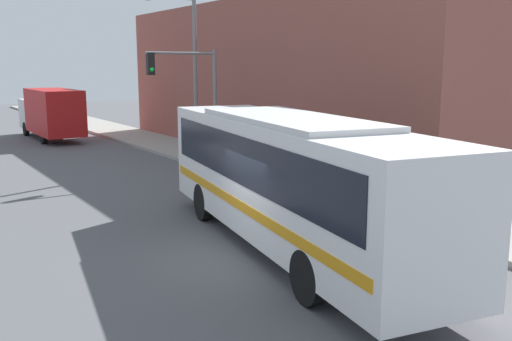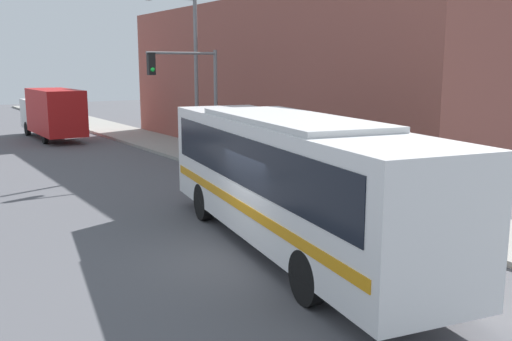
% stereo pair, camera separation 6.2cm
% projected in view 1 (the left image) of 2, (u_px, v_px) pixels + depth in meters
% --- Properties ---
extents(ground_plane, '(120.00, 120.00, 0.00)m').
position_uv_depth(ground_plane, '(253.00, 257.00, 13.75)').
color(ground_plane, '#515156').
extents(sidewalk, '(3.31, 70.00, 0.16)m').
position_uv_depth(sidewalk, '(156.00, 142.00, 33.49)').
color(sidewalk, gray).
rests_on(sidewalk, ground_plane).
extents(building_facade, '(6.00, 25.52, 7.80)m').
position_uv_depth(building_facade, '(282.00, 77.00, 30.18)').
color(building_facade, brown).
rests_on(building_facade, ground_plane).
extents(city_bus, '(4.50, 11.60, 3.36)m').
position_uv_depth(city_bus, '(289.00, 173.00, 13.93)').
color(city_bus, white).
rests_on(city_bus, ground_plane).
extents(delivery_truck, '(2.23, 7.98, 3.10)m').
position_uv_depth(delivery_truck, '(51.00, 112.00, 35.04)').
color(delivery_truck, '#B21919').
rests_on(delivery_truck, ground_plane).
extents(fire_hydrant, '(0.26, 0.35, 0.84)m').
position_uv_depth(fire_hydrant, '(288.00, 175.00, 20.91)').
color(fire_hydrant, gold).
rests_on(fire_hydrant, sidewalk).
extents(traffic_light_pole, '(3.28, 0.35, 5.04)m').
position_uv_depth(traffic_light_pole, '(191.00, 87.00, 24.45)').
color(traffic_light_pole, slate).
rests_on(traffic_light_pole, sidewalk).
extents(parking_meter, '(0.14, 0.14, 1.20)m').
position_uv_depth(parking_meter, '(244.00, 154.00, 23.35)').
color(parking_meter, slate).
rests_on(parking_meter, sidewalk).
extents(street_lamp, '(2.66, 0.28, 7.45)m').
position_uv_depth(street_lamp, '(189.00, 64.00, 26.45)').
color(street_lamp, slate).
rests_on(street_lamp, sidewalk).
extents(pedestrian_near_corner, '(0.34, 0.34, 1.69)m').
position_uv_depth(pedestrian_near_corner, '(304.00, 161.00, 21.37)').
color(pedestrian_near_corner, '#23283D').
rests_on(pedestrian_near_corner, sidewalk).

